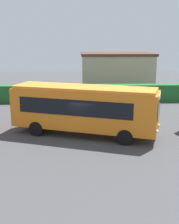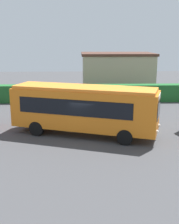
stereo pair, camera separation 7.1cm
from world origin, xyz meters
name	(u,v)px [view 2 (the right image)]	position (x,y,z in m)	size (l,w,h in m)	color
ground_plane	(89,136)	(0.00, 0.00, 0.00)	(81.25, 81.25, 0.00)	#424244
bus_orange	(84,108)	(-0.30, 0.35, 1.92)	(10.07, 5.62, 3.34)	orange
person_center	(116,111)	(2.25, 3.22, 0.98)	(0.55, 0.48, 1.86)	olive
hedge_row	(85,93)	(0.00, 11.27, 0.89)	(52.62, 1.29, 1.77)	#20612A
depot_building	(117,72)	(4.12, 17.76, 2.38)	(8.84, 6.31, 4.75)	tan
traffic_cone	(49,106)	(-3.46, 7.95, 0.30)	(0.36, 0.36, 0.60)	orange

